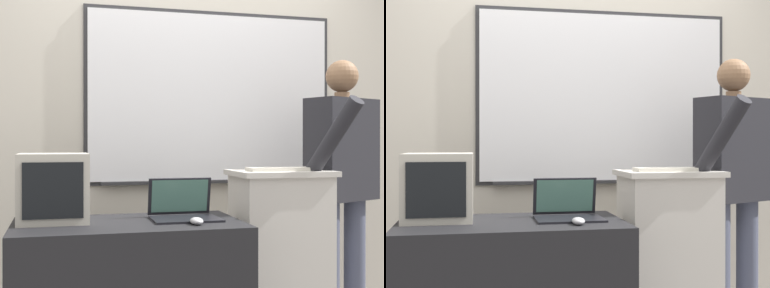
# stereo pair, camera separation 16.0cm
# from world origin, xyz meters

# --- Properties ---
(back_wall) EXTENTS (6.40, 0.17, 2.72)m
(back_wall) POSITION_xyz_m (0.01, 1.17, 1.37)
(back_wall) COLOR beige
(back_wall) RESTS_ON ground_plane
(lectern_podium) EXTENTS (0.55, 0.40, 1.00)m
(lectern_podium) POSITION_xyz_m (0.43, 0.47, 0.50)
(lectern_podium) COLOR beige
(lectern_podium) RESTS_ON ground_plane
(person_presenter) EXTENTS (0.62, 0.67, 1.66)m
(person_presenter) POSITION_xyz_m (0.87, 0.54, 0.96)
(person_presenter) COLOR #474C60
(person_presenter) RESTS_ON ground_plane
(laptop) EXTENTS (0.34, 0.29, 0.20)m
(laptop) POSITION_xyz_m (-0.18, 0.29, 0.83)
(laptop) COLOR black
(laptop) RESTS_ON side_desk
(wireless_keyboard) EXTENTS (0.41, 0.13, 0.02)m
(wireless_keyboard) POSITION_xyz_m (0.43, 0.42, 1.01)
(wireless_keyboard) COLOR beige
(wireless_keyboard) RESTS_ON lectern_podium
(computer_mouse_by_laptop) EXTENTS (0.06, 0.10, 0.03)m
(computer_mouse_by_laptop) POSITION_xyz_m (-0.16, 0.07, 0.79)
(computer_mouse_by_laptop) COLOR #BCBCC1
(computer_mouse_by_laptop) RESTS_ON side_desk
(crt_monitor) EXTENTS (0.33, 0.36, 0.33)m
(crt_monitor) POSITION_xyz_m (-0.82, 0.34, 0.94)
(crt_monitor) COLOR #BCB7A8
(crt_monitor) RESTS_ON side_desk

